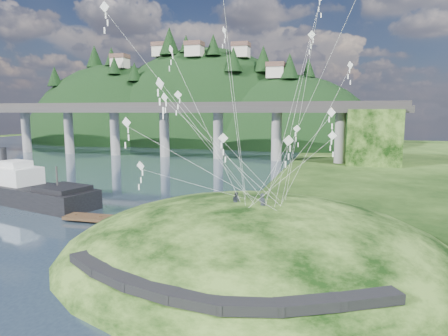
# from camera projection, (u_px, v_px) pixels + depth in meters

# --- Properties ---
(ground) EXTENTS (320.00, 320.00, 0.00)m
(ground) POSITION_uv_depth(u_px,v_px,m) (161.00, 254.00, 35.19)
(ground) COLOR black
(ground) RESTS_ON ground
(grass_hill) EXTENTS (36.00, 32.00, 13.00)m
(grass_hill) POSITION_uv_depth(u_px,v_px,m) (255.00, 271.00, 35.06)
(grass_hill) COLOR black
(grass_hill) RESTS_ON ground
(footpath) EXTENTS (22.29, 5.84, 0.83)m
(footpath) POSITION_uv_depth(u_px,v_px,m) (205.00, 288.00, 23.55)
(footpath) COLOR black
(footpath) RESTS_ON ground
(bridge) EXTENTS (160.00, 11.00, 15.00)m
(bridge) POSITION_uv_depth(u_px,v_px,m) (183.00, 122.00, 107.79)
(bridge) COLOR #2D2B2B
(bridge) RESTS_ON ground
(far_ridge) EXTENTS (153.00, 70.00, 94.50)m
(far_ridge) POSITION_uv_depth(u_px,v_px,m) (193.00, 160.00, 164.47)
(far_ridge) COLOR black
(far_ridge) RESTS_ON ground
(work_barge) EXTENTS (22.11, 10.69, 7.47)m
(work_barge) POSITION_uv_depth(u_px,v_px,m) (28.00, 190.00, 54.27)
(work_barge) COLOR black
(work_barge) RESTS_ON ground
(wooden_dock) EXTENTS (14.78, 2.80, 1.05)m
(wooden_dock) POSITION_uv_depth(u_px,v_px,m) (126.00, 220.00, 44.38)
(wooden_dock) COLOR #372416
(wooden_dock) RESTS_ON ground
(kite_flyers) EXTENTS (3.26, 1.49, 1.96)m
(kite_flyers) POSITION_uv_depth(u_px,v_px,m) (248.00, 192.00, 32.84)
(kite_flyers) COLOR #23272F
(kite_flyers) RESTS_ON ground
(kite_swarm) EXTENTS (20.77, 17.03, 20.10)m
(kite_swarm) POSITION_uv_depth(u_px,v_px,m) (228.00, 71.00, 32.77)
(kite_swarm) COLOR white
(kite_swarm) RESTS_ON ground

